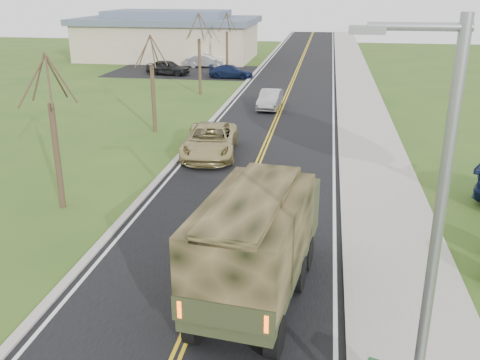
# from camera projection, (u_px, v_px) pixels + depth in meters

# --- Properties ---
(road) EXTENTS (8.00, 120.00, 0.01)m
(road) POSITION_uv_depth(u_px,v_px,m) (291.00, 84.00, 48.21)
(road) COLOR black
(road) RESTS_ON ground
(curb_right) EXTENTS (0.30, 120.00, 0.12)m
(curb_right) POSITION_uv_depth(u_px,v_px,m) (338.00, 85.00, 47.56)
(curb_right) COLOR #9E998E
(curb_right) RESTS_ON ground
(sidewalk_right) EXTENTS (3.20, 120.00, 0.10)m
(sidewalk_right) POSITION_uv_depth(u_px,v_px,m) (358.00, 86.00, 47.30)
(sidewalk_right) COLOR #9E998E
(sidewalk_right) RESTS_ON ground
(curb_left) EXTENTS (0.30, 120.00, 0.10)m
(curb_left) POSITION_uv_depth(u_px,v_px,m) (246.00, 83.00, 48.82)
(curb_left) COLOR #9E998E
(curb_left) RESTS_ON ground
(street_light) EXTENTS (1.65, 0.22, 8.00)m
(street_light) POSITION_uv_depth(u_px,v_px,m) (428.00, 250.00, 8.38)
(street_light) COLOR gray
(street_light) RESTS_ON ground
(bare_tree_a) EXTENTS (1.93, 2.26, 6.08)m
(bare_tree_a) POSITION_uv_depth(u_px,v_px,m) (55.00, 144.00, 20.54)
(bare_tree_a) COLOR #38281C
(bare_tree_a) RESTS_ON ground
(bare_tree_b) EXTENTS (1.83, 2.14, 5.73)m
(bare_tree_b) POSITION_uv_depth(u_px,v_px,m) (153.00, 91.00, 31.72)
(bare_tree_b) COLOR #38281C
(bare_tree_b) RESTS_ON ground
(bare_tree_c) EXTENTS (2.04, 2.39, 6.42)m
(bare_tree_c) POSITION_uv_depth(u_px,v_px,m) (199.00, 60.00, 42.75)
(bare_tree_c) COLOR #38281C
(bare_tree_c) RESTS_ON ground
(bare_tree_d) EXTENTS (1.88, 2.20, 5.91)m
(bare_tree_d) POSITION_uv_depth(u_px,v_px,m) (227.00, 47.00, 53.96)
(bare_tree_d) COLOR #38281C
(bare_tree_d) RESTS_ON ground
(commercial_building) EXTENTS (25.50, 21.50, 5.65)m
(commercial_building) POSITION_uv_depth(u_px,v_px,m) (169.00, 36.00, 64.53)
(commercial_building) COLOR tan
(commercial_building) RESTS_ON ground
(military_truck) EXTENTS (3.15, 7.00, 3.38)m
(military_truck) POSITION_uv_depth(u_px,v_px,m) (258.00, 237.00, 14.47)
(military_truck) COLOR black
(military_truck) RESTS_ON ground
(suv_champagne) EXTENTS (3.25, 5.96, 1.58)m
(suv_champagne) POSITION_uv_depth(u_px,v_px,m) (210.00, 141.00, 27.69)
(suv_champagne) COLOR tan
(suv_champagne) RESTS_ON ground
(sedan_silver) EXTENTS (1.58, 4.09, 1.33)m
(sedan_silver) POSITION_uv_depth(u_px,v_px,m) (270.00, 99.00, 38.48)
(sedan_silver) COLOR #A3A3A8
(sedan_silver) RESTS_ON ground
(lot_car_dark) EXTENTS (4.59, 2.52, 1.48)m
(lot_car_dark) POSITION_uv_depth(u_px,v_px,m) (168.00, 68.00, 53.06)
(lot_car_dark) COLOR black
(lot_car_dark) RESTS_ON ground
(lot_car_silver) EXTENTS (4.31, 1.56, 1.41)m
(lot_car_silver) POSITION_uv_depth(u_px,v_px,m) (206.00, 61.00, 58.09)
(lot_car_silver) COLOR silver
(lot_car_silver) RESTS_ON ground
(lot_car_navy) EXTENTS (4.29, 1.80, 1.24)m
(lot_car_navy) POSITION_uv_depth(u_px,v_px,m) (231.00, 72.00, 51.33)
(lot_car_navy) COLOR #10193B
(lot_car_navy) RESTS_ON ground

